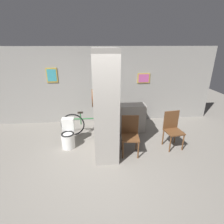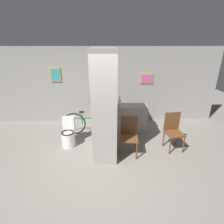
{
  "view_description": "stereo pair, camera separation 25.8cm",
  "coord_description": "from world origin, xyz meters",
  "px_view_note": "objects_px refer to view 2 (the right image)",
  "views": [
    {
      "loc": [
        -0.15,
        -3.36,
        2.68
      ],
      "look_at": [
        0.25,
        1.01,
        0.95
      ],
      "focal_mm": 28.0,
      "sensor_mm": 36.0,
      "label": 1
    },
    {
      "loc": [
        0.11,
        -3.38,
        2.68
      ],
      "look_at": [
        0.25,
        1.01,
        0.95
      ],
      "focal_mm": 28.0,
      "sensor_mm": 36.0,
      "label": 2
    }
  ],
  "objects_px": {
    "toilet": "(69,134)",
    "bicycle": "(91,123)",
    "bottle_tall": "(120,102)",
    "chair_near_pillar": "(129,134)",
    "chair_by_doorway": "(173,130)"
  },
  "relations": [
    {
      "from": "toilet",
      "to": "bicycle",
      "type": "distance_m",
      "value": 0.84
    },
    {
      "from": "bottle_tall",
      "to": "toilet",
      "type": "bearing_deg",
      "value": -153.49
    },
    {
      "from": "chair_near_pillar",
      "to": "chair_by_doorway",
      "type": "relative_size",
      "value": 1.0
    },
    {
      "from": "toilet",
      "to": "chair_by_doorway",
      "type": "height_order",
      "value": "chair_by_doorway"
    },
    {
      "from": "chair_near_pillar",
      "to": "chair_by_doorway",
      "type": "bearing_deg",
      "value": 14.95
    },
    {
      "from": "chair_near_pillar",
      "to": "bottle_tall",
      "type": "distance_m",
      "value": 1.27
    },
    {
      "from": "chair_by_doorway",
      "to": "bottle_tall",
      "type": "bearing_deg",
      "value": 136.43
    },
    {
      "from": "chair_by_doorway",
      "to": "toilet",
      "type": "bearing_deg",
      "value": 167.12
    },
    {
      "from": "toilet",
      "to": "chair_by_doorway",
      "type": "xyz_separation_m",
      "value": [
        2.83,
        -0.24,
        0.22
      ]
    },
    {
      "from": "bicycle",
      "to": "chair_by_doorway",
      "type": "bearing_deg",
      "value": -20.78
    },
    {
      "from": "bottle_tall",
      "to": "chair_by_doorway",
      "type": "bearing_deg",
      "value": -35.6
    },
    {
      "from": "bicycle",
      "to": "chair_near_pillar",
      "type": "bearing_deg",
      "value": -44.83
    },
    {
      "from": "toilet",
      "to": "chair_near_pillar",
      "type": "xyz_separation_m",
      "value": [
        1.63,
        -0.44,
        0.22
      ]
    },
    {
      "from": "chair_by_doorway",
      "to": "chair_near_pillar",
      "type": "bearing_deg",
      "value": -178.57
    },
    {
      "from": "chair_near_pillar",
      "to": "toilet",
      "type": "bearing_deg",
      "value": 170.35
    }
  ]
}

